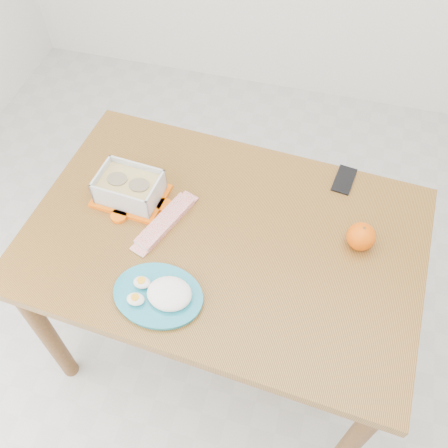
% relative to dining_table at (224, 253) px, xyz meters
% --- Properties ---
extents(ground, '(3.50, 3.50, 0.00)m').
position_rel_dining_table_xyz_m(ground, '(0.10, -0.04, -0.65)').
color(ground, '#B7B7B2').
rests_on(ground, ground).
extents(dining_table, '(1.26, 0.89, 0.75)m').
position_rel_dining_table_xyz_m(dining_table, '(0.00, 0.00, 0.00)').
color(dining_table, olive).
rests_on(dining_table, ground).
extents(food_container, '(0.24, 0.19, 0.09)m').
position_rel_dining_table_xyz_m(food_container, '(-0.33, 0.07, 0.14)').
color(food_container, '#FA6307').
rests_on(food_container, dining_table).
extents(orange_fruit, '(0.09, 0.09, 0.09)m').
position_rel_dining_table_xyz_m(orange_fruit, '(0.40, 0.07, 0.14)').
color(orange_fruit, '#EE5704').
rests_on(orange_fruit, dining_table).
extents(rice_plate, '(0.27, 0.27, 0.07)m').
position_rel_dining_table_xyz_m(rice_plate, '(-0.11, -0.25, 0.12)').
color(rice_plate, teal).
rests_on(rice_plate, dining_table).
extents(candy_bar, '(0.13, 0.24, 0.02)m').
position_rel_dining_table_xyz_m(candy_bar, '(-0.19, -0.00, 0.11)').
color(candy_bar, red).
rests_on(candy_bar, dining_table).
extents(smartphone, '(0.08, 0.13, 0.01)m').
position_rel_dining_table_xyz_m(smartphone, '(0.33, 0.32, 0.10)').
color(smartphone, black).
rests_on(smartphone, dining_table).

